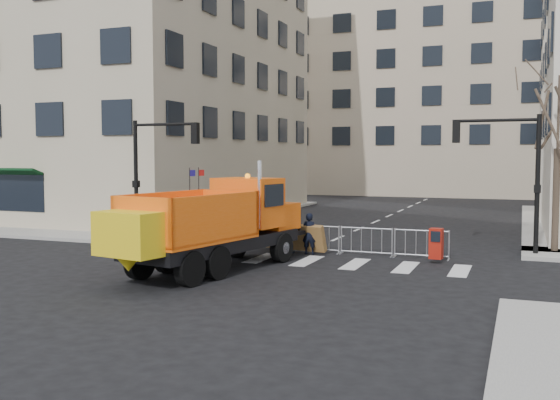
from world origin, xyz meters
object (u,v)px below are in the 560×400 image
at_px(cop_a, 309,234).
at_px(worker, 139,221).
at_px(plow_truck, 212,222).
at_px(newspaper_box, 436,244).
at_px(cop_c, 284,230).
at_px(cop_b, 285,227).

height_order(cop_a, worker, worker).
height_order(plow_truck, newspaper_box, plow_truck).
height_order(cop_c, newspaper_box, cop_c).
bearing_deg(plow_truck, cop_a, -11.16).
bearing_deg(worker, cop_a, -6.17).
xyz_separation_m(cop_b, newspaper_box, (5.89, -0.19, -0.32)).
distance_m(plow_truck, cop_b, 4.69).
bearing_deg(cop_b, worker, 19.80).
xyz_separation_m(cop_a, newspaper_box, (4.86, -0.19, -0.11)).
distance_m(plow_truck, cop_a, 5.01).
height_order(plow_truck, cop_a, plow_truck).
bearing_deg(cop_a, cop_b, 2.36).
relative_size(plow_truck, worker, 5.83).
relative_size(cop_a, cop_c, 0.88).
relative_size(cop_a, cop_b, 0.80).
bearing_deg(cop_c, cop_a, 154.07).
height_order(plow_truck, worker, plow_truck).
bearing_deg(cop_a, worker, -0.28).
relative_size(cop_c, newspaper_box, 1.68).
xyz_separation_m(worker, newspaper_box, (12.93, -0.56, -0.29)).
bearing_deg(plow_truck, cop_b, 0.61).
bearing_deg(cop_c, cop_b, 154.07).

